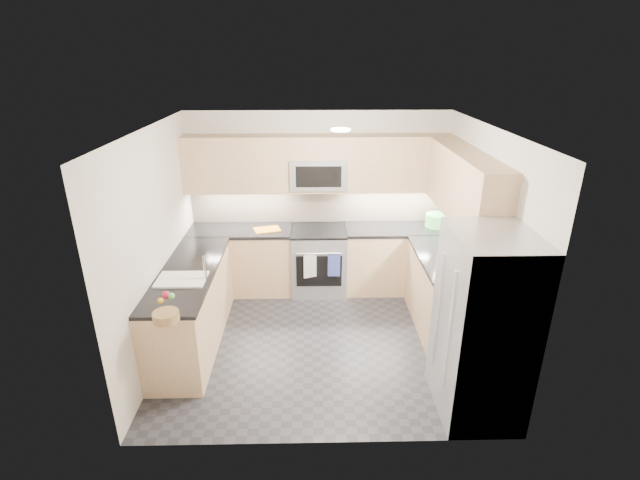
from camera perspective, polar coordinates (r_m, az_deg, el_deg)
The scene contains 37 objects.
floor at distance 5.71m, azimuth 0.08°, elevation -12.10°, with size 3.60×3.20×0.00m, color #242429.
ceiling at distance 4.78m, azimuth 0.09°, elevation 13.55°, with size 3.60×3.20×0.02m, color beige.
wall_back at distance 6.62m, azimuth -0.24°, elevation 4.87°, with size 3.60×0.02×2.50m, color beige.
wall_front at distance 3.69m, azimuth 0.67°, elevation -9.99°, with size 3.60×0.02×2.50m, color beige.
wall_left at distance 5.39m, azimuth -19.43°, elevation -0.57°, with size 0.02×3.20×2.50m, color beige.
wall_right at distance 5.46m, azimuth 19.33°, elevation -0.25°, with size 0.02×3.20×2.50m, color beige.
base_cab_back_left at distance 6.70m, azimuth -9.55°, elevation -2.57°, with size 1.42×0.60×0.90m, color tan.
base_cab_back_right at distance 6.73m, azimuth 9.14°, elevation -2.41°, with size 1.42×0.60×0.90m, color tan.
base_cab_right at distance 5.83m, azimuth 15.07°, elevation -7.01°, with size 0.60×1.70×0.90m, color tan.
base_cab_peninsula at distance 5.65m, azimuth -15.48°, elevation -8.07°, with size 0.60×2.00×0.90m, color tan.
countertop_back_left at distance 6.52m, azimuth -9.81°, elevation 1.19°, with size 1.42×0.63×0.04m, color black.
countertop_back_right at distance 6.56m, azimuth 9.39°, elevation 1.33°, with size 1.42×0.63×0.04m, color black.
countertop_right at distance 5.62m, azimuth 15.54°, elevation -2.81°, with size 0.63×1.70×0.04m, color black.
countertop_peninsula at distance 5.43m, azimuth -15.98°, elevation -3.77°, with size 0.63×2.00×0.04m, color black.
upper_cab_back at distance 6.30m, azimuth -0.22°, elevation 9.40°, with size 3.60×0.35×0.75m, color tan.
upper_cab_right at distance 5.47m, azimuth 17.41°, elevation 6.41°, with size 0.35×1.95×0.75m, color tan.
backsplash_back at distance 6.63m, azimuth -0.23°, elevation 4.40°, with size 3.60×0.01×0.51m, color tan.
backsplash_right at distance 5.87m, azimuth 17.78°, elevation 0.92°, with size 0.01×2.30×0.51m, color tan.
gas_range at distance 6.60m, azimuth -0.17°, elevation -2.57°, with size 0.76×0.65×0.91m, color #9EA0A6.
range_cooktop at distance 6.42m, azimuth -0.18°, elevation 1.16°, with size 0.76×0.65×0.03m, color black.
oven_door_glass at distance 6.31m, azimuth -0.12°, elevation -3.87°, with size 0.62×0.02×0.45m, color black.
oven_handle at distance 6.17m, azimuth -0.12°, elevation -1.69°, with size 0.02×0.02×0.60m, color #B2B5BA.
microwave at distance 6.31m, azimuth -0.21°, elevation 8.24°, with size 0.76×0.40×0.40m, color #95979C.
microwave_door at distance 6.11m, azimuth -0.17°, elevation 7.78°, with size 0.60×0.01×0.28m, color black.
refrigerator at distance 4.53m, azimuth 19.39°, elevation -9.95°, with size 0.70×0.90×1.80m, color #ADB0B5.
fridge_handle_left at distance 4.25m, azimuth 15.53°, elevation -10.96°, with size 0.02×0.02×1.20m, color #B2B5BA.
fridge_handle_right at distance 4.54m, azimuth 14.29°, elevation -8.52°, with size 0.02×0.02×1.20m, color #B2B5BA.
sink_basin at distance 5.23m, azimuth -16.58°, elevation -5.35°, with size 0.52×0.38×0.16m, color white.
faucet at distance 5.08m, azimuth -13.99°, elevation -3.39°, with size 0.03×0.03×0.28m, color silver.
utensil_bowl at distance 6.69m, azimuth 14.18°, elevation 2.38°, with size 0.32×0.32×0.18m, color #49AC4F.
cutting_board at distance 6.42m, azimuth -6.51°, elevation 1.29°, with size 0.35×0.24×0.01m, color orange.
fruit_basket at distance 4.49m, azimuth -18.43°, elevation -8.91°, with size 0.24×0.24×0.09m, color olive.
fruit_apple at distance 4.70m, azimuth -18.42°, elevation -6.46°, with size 0.08×0.08×0.08m, color #AD1330.
fruit_pear at distance 4.66m, azimuth -17.82°, elevation -6.59°, with size 0.07×0.07×0.07m, color #50A044.
dish_towel_check at distance 6.23m, azimuth -1.23°, elevation -3.21°, with size 0.18×0.01×0.34m, color silver.
dish_towel_blue at distance 6.23m, azimuth 1.73°, elevation -3.18°, with size 0.17×0.01×0.31m, color #313E88.
fruit_orange at distance 4.62m, azimuth -19.04°, elevation -7.08°, with size 0.06×0.06×0.06m, color orange.
Camera 1 is at (-0.11, -4.73, 3.21)m, focal length 26.00 mm.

